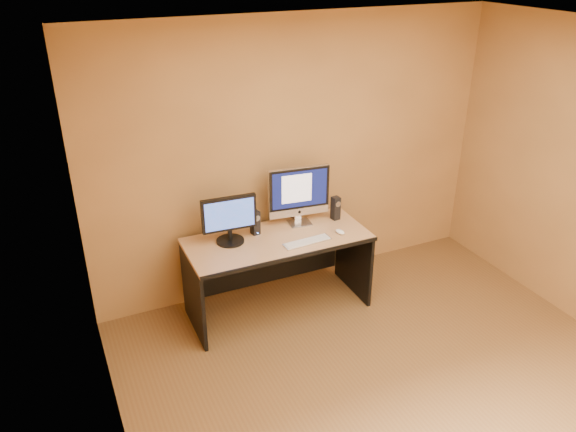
{
  "coord_description": "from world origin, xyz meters",
  "views": [
    {
      "loc": [
        -2.16,
        -2.49,
        3.11
      ],
      "look_at": [
        -0.35,
        1.43,
        1.0
      ],
      "focal_mm": 35.0,
      "sensor_mm": 36.0,
      "label": 1
    }
  ],
  "objects": [
    {
      "name": "speaker_right",
      "position": [
        0.24,
        1.66,
        0.87
      ],
      "size": [
        0.08,
        0.08,
        0.22
      ],
      "primitive_type": null,
      "rotation": [
        0.0,
        0.0,
        0.12
      ],
      "color": "black",
      "rests_on": "desk"
    },
    {
      "name": "imac",
      "position": [
        -0.1,
        1.71,
        1.03
      ],
      "size": [
        0.6,
        0.28,
        0.56
      ],
      "primitive_type": null,
      "rotation": [
        0.0,
        0.0,
        -0.12
      ],
      "color": "#B3B2B7",
      "rests_on": "desk"
    },
    {
      "name": "keyboard",
      "position": [
        -0.21,
        1.35,
        0.76
      ],
      "size": [
        0.44,
        0.14,
        0.02
      ],
      "primitive_type": "cube",
      "rotation": [
        0.0,
        0.0,
        0.06
      ],
      "color": "silver",
      "rests_on": "desk"
    },
    {
      "name": "mouse",
      "position": [
        0.14,
        1.37,
        0.77
      ],
      "size": [
        0.08,
        0.11,
        0.04
      ],
      "primitive_type": "ellipsoid",
      "rotation": [
        0.0,
        0.0,
        0.19
      ],
      "color": "white",
      "rests_on": "desk"
    },
    {
      "name": "cable_a",
      "position": [
        -0.09,
        1.8,
        0.76
      ],
      "size": [
        0.12,
        0.2,
        0.01
      ],
      "primitive_type": "cylinder",
      "rotation": [
        1.57,
        0.0,
        0.53
      ],
      "color": "black",
      "rests_on": "desk"
    },
    {
      "name": "ceiling",
      "position": [
        0.0,
        0.0,
        2.6
      ],
      "size": [
        4.0,
        4.0,
        0.0
      ],
      "primitive_type": "plane",
      "color": "white",
      "rests_on": "walls"
    },
    {
      "name": "floor",
      "position": [
        0.0,
        0.0,
        0.0
      ],
      "size": [
        4.0,
        4.0,
        0.0
      ],
      "primitive_type": "plane",
      "color": "brown",
      "rests_on": "ground"
    },
    {
      "name": "speaker_left",
      "position": [
        -0.56,
        1.69,
        0.87
      ],
      "size": [
        0.08,
        0.08,
        0.22
      ],
      "primitive_type": null,
      "rotation": [
        0.0,
        0.0,
        0.19
      ],
      "color": "black",
      "rests_on": "desk"
    },
    {
      "name": "desk",
      "position": [
        -0.41,
        1.53,
        0.38
      ],
      "size": [
        1.64,
        0.73,
        0.75
      ],
      "primitive_type": null,
      "rotation": [
        0.0,
        0.0,
        -0.01
      ],
      "color": "tan",
      "rests_on": "ground"
    },
    {
      "name": "walls",
      "position": [
        0.0,
        0.0,
        1.3
      ],
      "size": [
        4.0,
        4.0,
        2.6
      ],
      "primitive_type": null,
      "color": "#A97A44",
      "rests_on": "ground"
    },
    {
      "name": "cable_b",
      "position": [
        -0.14,
        1.79,
        0.76
      ],
      "size": [
        0.11,
        0.16,
        0.01
      ],
      "primitive_type": "cylinder",
      "rotation": [
        1.57,
        0.0,
        -0.59
      ],
      "color": "black",
      "rests_on": "desk"
    },
    {
      "name": "second_monitor",
      "position": [
        -0.81,
        1.64,
        0.97
      ],
      "size": [
        0.5,
        0.28,
        0.43
      ],
      "primitive_type": null,
      "rotation": [
        0.0,
        0.0,
        -0.07
      ],
      "color": "black",
      "rests_on": "desk"
    }
  ]
}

